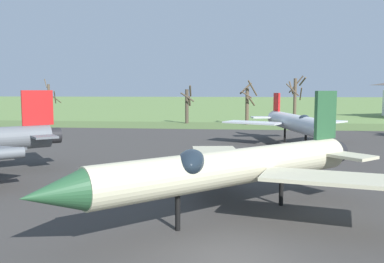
% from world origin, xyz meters
% --- Properties ---
extents(asphalt_apron, '(73.19, 55.02, 0.05)m').
position_xyz_m(asphalt_apron, '(0.00, 16.51, 0.03)').
color(asphalt_apron, '#383533').
rests_on(asphalt_apron, ground).
extents(grass_verge_strip, '(133.19, 12.00, 0.06)m').
position_xyz_m(grass_verge_strip, '(0.00, 50.02, 0.03)').
color(grass_verge_strip, '#516A37').
rests_on(grass_verge_strip, ground).
extents(jet_fighter_front_right, '(13.06, 17.01, 5.16)m').
position_xyz_m(jet_fighter_front_right, '(5.46, 27.45, 2.37)').
color(jet_fighter_front_right, silver).
rests_on(jet_fighter_front_right, ground).
extents(info_placard_front_right, '(0.54, 0.27, 0.88)m').
position_xyz_m(info_placard_front_right, '(7.05, 19.29, 0.56)').
color(info_placard_front_right, black).
rests_on(info_placard_front_right, ground).
extents(jet_fighter_rear_right, '(13.89, 13.47, 5.47)m').
position_xyz_m(jet_fighter_rear_right, '(-0.29, 4.64, 2.27)').
color(jet_fighter_rear_right, '#B7B293').
rests_on(jet_fighter_rear_right, ground).
extents(bare_tree_far_left, '(3.05, 2.88, 7.26)m').
position_xyz_m(bare_tree_far_left, '(-30.73, 51.08, 3.51)').
color(bare_tree_far_left, brown).
rests_on(bare_tree_far_left, ground).
extents(bare_tree_left_of_center, '(2.24, 2.11, 6.24)m').
position_xyz_m(bare_tree_left_of_center, '(-8.35, 53.36, 3.16)').
color(bare_tree_left_of_center, '#42382D').
rests_on(bare_tree_left_of_center, ground).
extents(bare_tree_center, '(2.84, 2.87, 6.97)m').
position_xyz_m(bare_tree_center, '(1.32, 52.09, 3.43)').
color(bare_tree_center, brown).
rests_on(bare_tree_center, ground).
extents(bare_tree_right_of_center, '(2.97, 2.93, 7.68)m').
position_xyz_m(bare_tree_right_of_center, '(8.45, 50.97, 4.23)').
color(bare_tree_right_of_center, brown).
rests_on(bare_tree_right_of_center, ground).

